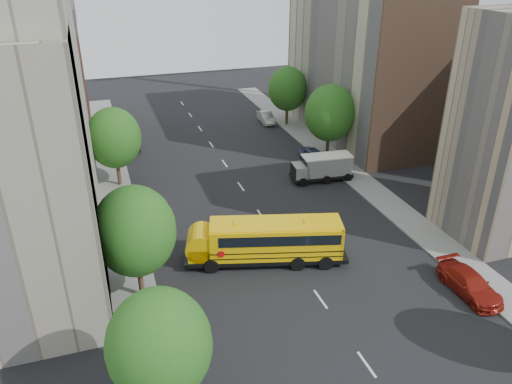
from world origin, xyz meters
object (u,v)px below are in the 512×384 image
school_bus (264,239)px  safari_truck (322,167)px  street_tree_0 (159,346)px  street_tree_1 (135,231)px  street_tree_2 (114,138)px  parked_car_1 (146,201)px  parked_car_5 (266,117)px  parked_car_0 (188,323)px  parked_car_2 (127,142)px  parked_car_4 (314,156)px  parked_car_3 (470,284)px  street_tree_5 (287,89)px  street_tree_4 (330,113)px

school_bus → safari_truck: size_ratio=1.94×
street_tree_0 → street_tree_1: street_tree_1 is taller
street_tree_2 → parked_car_1: size_ratio=1.77×
street_tree_1 → parked_car_5: (19.80, 31.68, -4.25)m
parked_car_5 → street_tree_0: bearing=-112.9°
street_tree_2 → parked_car_0: size_ratio=2.06×
school_bus → parked_car_2: size_ratio=2.25×
parked_car_1 → parked_car_4: bearing=-165.6°
street_tree_0 → parked_car_5: street_tree_0 is taller
parked_car_3 → parked_car_4: parked_car_4 is taller
street_tree_5 → parked_car_1: 27.14m
parked_car_4 → parked_car_5: (-0.31, 14.49, -0.05)m
safari_truck → parked_car_0: 24.11m
safari_truck → parked_car_4: (1.10, 4.22, -0.60)m
street_tree_4 → parked_car_1: 21.44m
parked_car_1 → parked_car_3: parked_car_3 is taller
street_tree_2 → street_tree_4: bearing=0.0°
parked_car_4 → parked_car_5: parked_car_4 is taller
street_tree_0 → parked_car_2: 38.24m
parked_car_3 → street_tree_2: bearing=129.8°
parked_car_2 → safari_truck: bearing=137.9°
street_tree_2 → parked_car_2: street_tree_2 is taller
street_tree_5 → parked_car_0: street_tree_5 is taller
street_tree_5 → street_tree_0: bearing=-118.8°
street_tree_1 → school_bus: 9.58m
street_tree_1 → parked_car_0: size_ratio=2.12×
street_tree_0 → street_tree_5: street_tree_5 is taller
parked_car_0 → parked_car_3: parked_car_3 is taller
parked_car_0 → school_bus: bearing=-136.4°
street_tree_1 → parked_car_1: (1.79, 12.34, -4.23)m
street_tree_5 → parked_car_5: bearing=142.7°
parked_car_0 → street_tree_4: bearing=-127.9°
parked_car_0 → safari_truck: bearing=-130.5°
parked_car_1 → parked_car_2: (-0.17, 15.67, 0.02)m
parked_car_4 → safari_truck: bearing=-110.1°
parked_car_2 → parked_car_3: size_ratio=1.04×
street_tree_0 → street_tree_2: 28.00m
street_tree_1 → parked_car_3: (20.60, -6.47, -4.21)m
street_tree_0 → street_tree_4: (22.00, 28.00, 0.43)m
street_tree_5 → parked_car_5: (-2.20, 1.68, -4.00)m
parked_car_0 → parked_car_2: bearing=-85.2°
street_tree_4 → street_tree_5: size_ratio=1.08×
street_tree_5 → parked_car_1: bearing=-138.9°
parked_car_0 → parked_car_3: bearing=177.0°
parked_car_3 → safari_truck: bearing=94.4°
street_tree_1 → street_tree_4: size_ratio=0.98×
street_tree_5 → parked_car_5: size_ratio=1.75×
safari_truck → parked_car_2: bearing=144.0°
parked_car_5 → parked_car_1: bearing=-130.5°
street_tree_2 → school_bus: (8.96, -16.66, -2.99)m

